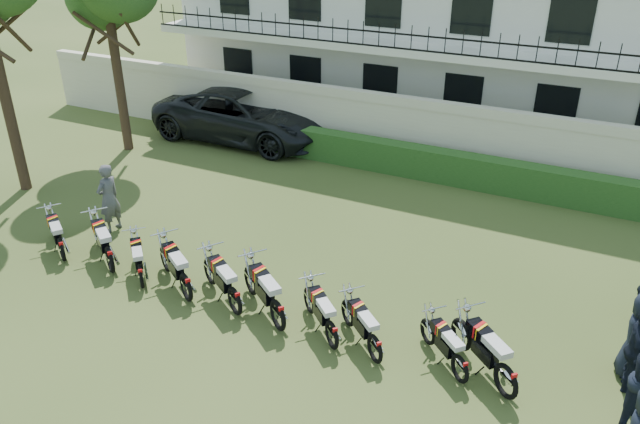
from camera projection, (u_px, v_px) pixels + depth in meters
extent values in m
plane|color=#35461C|center=(279.00, 280.00, 14.58)|extent=(100.00, 100.00, 0.00)
cube|color=beige|center=(399.00, 134.00, 20.51)|extent=(30.00, 0.30, 2.00)
cube|color=beige|center=(401.00, 101.00, 19.99)|extent=(30.00, 0.35, 0.30)
cube|color=#1B4318|center=(419.00, 162.00, 19.70)|extent=(18.00, 0.60, 1.00)
cube|color=silver|center=(456.00, 26.00, 24.17)|extent=(20.00, 8.00, 7.00)
cube|color=silver|center=(417.00, 50.00, 20.42)|extent=(20.00, 1.40, 0.25)
cube|color=black|center=(412.00, 35.00, 19.63)|extent=(20.00, 0.05, 0.05)
cube|color=black|center=(411.00, 49.00, 19.83)|extent=(20.00, 0.05, 0.05)
cube|color=black|center=(239.00, 76.00, 24.82)|extent=(1.30, 0.12, 2.20)
cube|color=black|center=(306.00, 85.00, 23.64)|extent=(1.30, 0.12, 2.20)
cube|color=black|center=(380.00, 95.00, 22.45)|extent=(1.30, 0.12, 2.20)
cube|color=black|center=(462.00, 106.00, 21.26)|extent=(1.30, 0.12, 2.20)
cube|color=black|center=(553.00, 119.00, 20.07)|extent=(1.30, 0.12, 2.20)
cube|color=black|center=(573.00, 6.00, 18.48)|extent=(1.30, 0.12, 2.20)
cylinder|color=#473323|center=(4.00, 94.00, 17.79)|extent=(0.32, 0.32, 5.95)
cylinder|color=#473323|center=(118.00, 75.00, 20.95)|extent=(0.32, 0.32, 5.25)
torus|color=black|center=(67.00, 263.00, 14.70)|extent=(0.54, 0.41, 0.60)
torus|color=black|center=(58.00, 240.00, 15.68)|extent=(0.54, 0.41, 0.60)
cube|color=black|center=(61.00, 246.00, 15.08)|extent=(0.54, 0.45, 0.29)
cube|color=black|center=(58.00, 233.00, 15.14)|extent=(0.51, 0.46, 0.22)
cube|color=#B80B0E|center=(57.00, 233.00, 15.13)|extent=(0.14, 0.28, 0.23)
cube|color=yellow|center=(58.00, 234.00, 15.09)|extent=(0.11, 0.27, 0.23)
cube|color=#BCBCBC|center=(61.00, 240.00, 14.74)|extent=(0.58, 0.50, 0.12)
cylinder|color=silver|center=(53.00, 217.00, 15.25)|extent=(0.35, 0.50, 0.03)
torus|color=black|center=(117.00, 275.00, 14.17)|extent=(0.59, 0.45, 0.65)
torus|color=black|center=(104.00, 248.00, 15.25)|extent=(0.59, 0.45, 0.65)
cube|color=black|center=(110.00, 256.00, 14.60)|extent=(0.60, 0.49, 0.32)
cube|color=black|center=(105.00, 241.00, 14.66)|extent=(0.56, 0.50, 0.24)
cube|color=#B80B0E|center=(105.00, 240.00, 14.65)|extent=(0.16, 0.30, 0.25)
cube|color=yellow|center=(106.00, 242.00, 14.60)|extent=(0.12, 0.29, 0.25)
cube|color=#BCBCBC|center=(110.00, 249.00, 14.22)|extent=(0.63, 0.55, 0.13)
cylinder|color=silver|center=(100.00, 223.00, 14.78)|extent=(0.39, 0.55, 0.03)
torus|color=black|center=(143.00, 291.00, 13.65)|extent=(0.46, 0.46, 0.57)
torus|color=black|center=(139.00, 264.00, 14.67)|extent=(0.46, 0.46, 0.57)
cube|color=black|center=(140.00, 273.00, 14.06)|extent=(0.48, 0.48, 0.28)
cube|color=black|center=(138.00, 259.00, 14.13)|extent=(0.47, 0.46, 0.20)
cube|color=#B80B0E|center=(138.00, 259.00, 14.12)|extent=(0.17, 0.26, 0.21)
cube|color=yellow|center=(138.00, 260.00, 14.08)|extent=(0.15, 0.25, 0.21)
cube|color=#BCBCBC|center=(140.00, 268.00, 13.72)|extent=(0.52, 0.52, 0.11)
cylinder|color=silver|center=(136.00, 242.00, 14.25)|extent=(0.41, 0.42, 0.03)
torus|color=black|center=(198.00, 305.00, 13.13)|extent=(0.61, 0.44, 0.66)
torus|color=black|center=(176.00, 273.00, 14.21)|extent=(0.61, 0.44, 0.66)
cube|color=black|center=(186.00, 283.00, 13.56)|extent=(0.61, 0.49, 0.33)
cube|color=black|center=(181.00, 267.00, 13.62)|extent=(0.56, 0.50, 0.24)
cube|color=#B80B0E|center=(181.00, 266.00, 13.61)|extent=(0.15, 0.31, 0.25)
cube|color=yellow|center=(182.00, 268.00, 13.56)|extent=(0.12, 0.30, 0.25)
cube|color=#BCBCBC|center=(190.00, 277.00, 13.18)|extent=(0.64, 0.55, 0.13)
cylinder|color=silver|center=(174.00, 247.00, 13.73)|extent=(0.38, 0.56, 0.03)
torus|color=black|center=(249.00, 319.00, 12.71)|extent=(0.59, 0.42, 0.64)
torus|color=black|center=(222.00, 287.00, 13.75)|extent=(0.59, 0.42, 0.64)
cube|color=black|center=(235.00, 297.00, 13.12)|extent=(0.59, 0.47, 0.32)
cube|color=black|center=(230.00, 280.00, 13.18)|extent=(0.55, 0.48, 0.23)
cube|color=#B80B0E|center=(230.00, 280.00, 13.17)|extent=(0.14, 0.30, 0.24)
cube|color=yellow|center=(231.00, 281.00, 13.12)|extent=(0.11, 0.29, 0.24)
cube|color=#BCBCBC|center=(240.00, 291.00, 12.76)|extent=(0.62, 0.52, 0.13)
cylinder|color=silver|center=(223.00, 261.00, 13.29)|extent=(0.37, 0.55, 0.03)
torus|color=black|center=(293.00, 336.00, 12.17)|extent=(0.61, 0.48, 0.68)
torus|color=black|center=(264.00, 298.00, 13.32)|extent=(0.61, 0.48, 0.68)
cube|color=black|center=(279.00, 311.00, 12.63)|extent=(0.61, 0.52, 0.33)
cube|color=black|center=(273.00, 292.00, 12.69)|extent=(0.58, 0.53, 0.25)
cube|color=#B80B0E|center=(273.00, 292.00, 12.69)|extent=(0.17, 0.31, 0.26)
cube|color=yellow|center=(274.00, 294.00, 12.64)|extent=(0.14, 0.31, 0.26)
cube|color=#BCBCBC|center=(285.00, 305.00, 12.23)|extent=(0.65, 0.58, 0.13)
cylinder|color=silver|center=(266.00, 270.00, 12.82)|extent=(0.42, 0.56, 0.03)
torus|color=black|center=(344.00, 356.00, 11.72)|extent=(0.50, 0.46, 0.59)
torus|color=black|center=(320.00, 318.00, 12.77)|extent=(0.50, 0.46, 0.59)
cube|color=black|center=(333.00, 332.00, 12.14)|extent=(0.51, 0.49, 0.29)
cube|color=black|center=(329.00, 314.00, 12.21)|extent=(0.49, 0.48, 0.21)
cube|color=#B80B0E|center=(329.00, 314.00, 12.20)|extent=(0.17, 0.27, 0.22)
cube|color=yellow|center=(330.00, 315.00, 12.16)|extent=(0.15, 0.26, 0.22)
cube|color=#BCBCBC|center=(338.00, 327.00, 11.79)|extent=(0.55, 0.53, 0.12)
cylinder|color=silver|center=(323.00, 293.00, 12.33)|extent=(0.41, 0.45, 0.03)
torus|color=black|center=(390.00, 370.00, 11.38)|extent=(0.49, 0.45, 0.58)
torus|color=black|center=(361.00, 331.00, 12.40)|extent=(0.49, 0.45, 0.58)
cube|color=black|center=(376.00, 345.00, 11.78)|extent=(0.50, 0.47, 0.29)
cube|color=black|center=(372.00, 328.00, 11.85)|extent=(0.48, 0.47, 0.21)
cube|color=#B80B0E|center=(372.00, 327.00, 11.84)|extent=(0.16, 0.27, 0.22)
cube|color=yellow|center=(373.00, 329.00, 11.79)|extent=(0.14, 0.26, 0.22)
cube|color=#BCBCBC|center=(383.00, 341.00, 11.44)|extent=(0.54, 0.52, 0.11)
cylinder|color=silver|center=(365.00, 307.00, 11.97)|extent=(0.40, 0.45, 0.03)
torus|color=black|center=(478.00, 391.00, 10.92)|extent=(0.46, 0.43, 0.55)
torus|color=black|center=(443.00, 350.00, 11.89)|extent=(0.46, 0.43, 0.55)
cube|color=black|center=(462.00, 366.00, 11.31)|extent=(0.47, 0.45, 0.27)
cube|color=black|center=(457.00, 348.00, 11.37)|extent=(0.45, 0.45, 0.20)
cube|color=#B80B0E|center=(457.00, 348.00, 11.37)|extent=(0.16, 0.25, 0.21)
cube|color=yellow|center=(459.00, 350.00, 11.32)|extent=(0.14, 0.24, 0.21)
cube|color=#BCBCBC|center=(471.00, 362.00, 10.98)|extent=(0.51, 0.49, 0.11)
cylinder|color=silver|center=(450.00, 327.00, 11.49)|extent=(0.39, 0.41, 0.03)
torus|color=black|center=(531.00, 410.00, 10.44)|extent=(0.56, 0.52, 0.66)
torus|color=black|center=(482.00, 358.00, 11.62)|extent=(0.56, 0.52, 0.66)
cube|color=black|center=(509.00, 377.00, 10.91)|extent=(0.58, 0.55, 0.33)
cube|color=black|center=(502.00, 355.00, 10.98)|extent=(0.55, 0.54, 0.24)
cube|color=#B80B0E|center=(502.00, 355.00, 10.98)|extent=(0.19, 0.31, 0.25)
cube|color=yellow|center=(504.00, 357.00, 10.92)|extent=(0.16, 0.29, 0.25)
cube|color=#BCBCBC|center=(522.00, 373.00, 10.51)|extent=(0.62, 0.60, 0.13)
cylinder|color=silver|center=(493.00, 329.00, 11.12)|extent=(0.46, 0.51, 0.03)
imported|color=black|center=(244.00, 115.00, 22.59)|extent=(6.63, 3.10, 1.84)
imported|color=#58585D|center=(109.00, 198.00, 16.33)|extent=(0.48, 0.71, 1.88)
imported|color=black|center=(637.00, 350.00, 10.97)|extent=(0.43, 1.03, 1.76)
imported|color=black|center=(639.00, 336.00, 11.33)|extent=(0.64, 0.91, 1.76)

